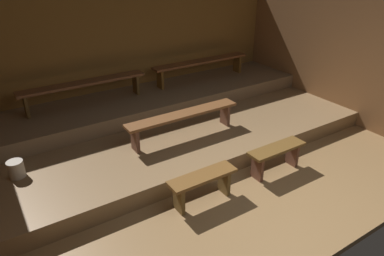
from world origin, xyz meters
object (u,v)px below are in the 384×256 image
(bench_middle_left, at_px, (84,86))
(bench_lower_center, at_px, (183,118))
(bench_floor_right, at_px, (276,154))
(bench_middle_right, at_px, (201,64))
(pail_lower, at_px, (16,169))
(bench_floor_left, at_px, (203,182))

(bench_middle_left, bearing_deg, bench_lower_center, -55.53)
(bench_floor_right, relative_size, bench_lower_center, 0.48)
(bench_middle_left, bearing_deg, bench_floor_right, -56.23)
(bench_floor_right, bearing_deg, bench_middle_right, 78.45)
(bench_middle_left, distance_m, bench_middle_right, 2.36)
(bench_lower_center, bearing_deg, bench_middle_right, 48.03)
(bench_floor_right, distance_m, bench_middle_right, 2.81)
(bench_middle_left, xyz_separation_m, pail_lower, (-1.34, -1.27, -0.47))
(bench_floor_left, bearing_deg, bench_middle_right, 56.23)
(bench_floor_left, relative_size, pail_lower, 4.00)
(bench_middle_right, height_order, pail_lower, bench_middle_right)
(bench_middle_left, height_order, bench_middle_right, same)
(bench_floor_left, height_order, bench_floor_right, same)
(bench_floor_left, xyz_separation_m, bench_floor_right, (1.26, 0.00, 0.00))
(bench_lower_center, distance_m, bench_middle_left, 1.82)
(bench_middle_left, relative_size, pail_lower, 9.36)
(bench_lower_center, xyz_separation_m, bench_middle_left, (-1.02, 1.49, 0.26))
(bench_floor_right, bearing_deg, bench_lower_center, 122.91)
(bench_middle_right, bearing_deg, bench_middle_left, 180.00)
(bench_lower_center, bearing_deg, bench_middle_left, 124.47)
(bench_lower_center, relative_size, pail_lower, 8.26)
(bench_floor_left, distance_m, bench_middle_left, 2.81)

